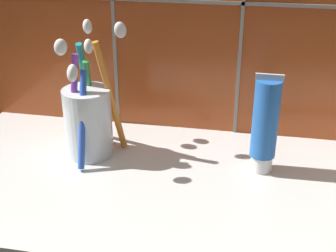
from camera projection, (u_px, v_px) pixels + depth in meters
sink_counter at (211, 191)px, 60.99cm from camera, size 76.50×32.90×2.00cm
toothbrush_cup at (88, 117)px, 65.72cm from camera, size 9.14×14.17×18.93cm
toothpaste_tube at (265, 125)px, 60.92cm from camera, size 3.57×3.40×13.82cm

